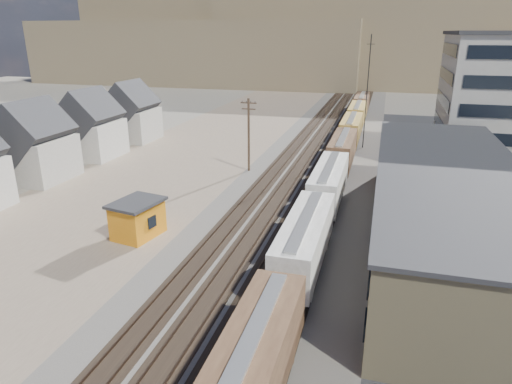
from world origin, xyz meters
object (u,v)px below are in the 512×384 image
(freight_train, at_px, (336,164))
(parked_car_blue, at_px, (460,151))
(utility_pole_north, at_px, (249,133))
(maintenance_shed, at_px, (138,218))

(freight_train, height_order, parked_car_blue, freight_train)
(utility_pole_north, distance_m, maintenance_shed, 23.97)
(maintenance_shed, xyz_separation_m, parked_car_blue, (33.29, 40.35, -1.12))
(utility_pole_north, height_order, maintenance_shed, utility_pole_north)
(freight_train, relative_size, maintenance_shed, 22.15)
(utility_pole_north, bearing_deg, maintenance_shed, -99.58)
(freight_train, relative_size, utility_pole_north, 11.97)
(maintenance_shed, bearing_deg, parked_car_blue, 50.48)
(freight_train, distance_m, utility_pole_north, 12.94)
(utility_pole_north, relative_size, parked_car_blue, 2.05)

